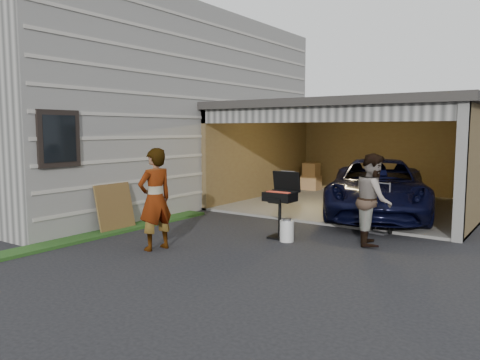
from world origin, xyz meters
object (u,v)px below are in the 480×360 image
object	(u,v)px
man	(373,199)
plywood_panel	(115,208)
minivan	(378,190)
propane_tank	(287,231)
bbq_grill	(281,199)
hand_truck	(381,223)
woman	(155,199)

from	to	relation	value
man	plywood_panel	xyz separation A→B (m)	(-4.94, -2.00, -0.36)
plywood_panel	minivan	bearing A→B (deg)	49.59
man	plywood_panel	distance (m)	5.34
man	propane_tank	distance (m)	1.75
bbq_grill	hand_truck	bearing A→B (deg)	46.55
plywood_panel	hand_truck	xyz separation A→B (m)	(4.76, 3.07, -0.30)
woman	man	world-z (taller)	woman
propane_tank	plywood_panel	xyz separation A→B (m)	(-3.49, -1.28, 0.30)
man	bbq_grill	distance (m)	1.78
bbq_grill	plywood_panel	world-z (taller)	bbq_grill
minivan	bbq_grill	world-z (taller)	minivan
man	bbq_grill	xyz separation A→B (m)	(-1.70, -0.53, -0.08)
man	minivan	bearing A→B (deg)	-6.10
woman	hand_truck	world-z (taller)	woman
woman	propane_tank	distance (m)	2.62
woman	propane_tank	size ratio (longest dim) A/B	4.47
bbq_grill	propane_tank	size ratio (longest dim) A/B	3.22
woman	bbq_grill	bearing A→B (deg)	157.96
hand_truck	plywood_panel	bearing A→B (deg)	-134.45
bbq_grill	minivan	bearing A→B (deg)	75.73
minivan	bbq_grill	size ratio (longest dim) A/B	3.72
propane_tank	hand_truck	bearing A→B (deg)	54.83
man	propane_tank	world-z (taller)	man
minivan	man	bearing A→B (deg)	-91.37
bbq_grill	hand_truck	xyz separation A→B (m)	(1.52, 1.60, -0.58)
bbq_grill	plywood_panel	size ratio (longest dim) A/B	1.29
woman	bbq_grill	xyz separation A→B (m)	(1.40, 2.09, -0.13)
woman	man	bearing A→B (deg)	141.96
minivan	woman	world-z (taller)	woman
propane_tank	plywood_panel	size ratio (longest dim) A/B	0.40
man	plywood_panel	world-z (taller)	man
propane_tank	hand_truck	size ratio (longest dim) A/B	0.38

